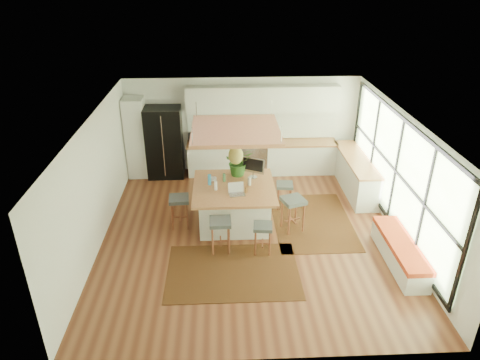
{
  "coord_description": "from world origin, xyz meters",
  "views": [
    {
      "loc": [
        -0.6,
        -8.27,
        5.49
      ],
      "look_at": [
        -0.2,
        0.5,
        1.1
      ],
      "focal_mm": 32.71,
      "sensor_mm": 36.0,
      "label": 1
    }
  ],
  "objects_px": {
    "laptop": "(237,190)",
    "stool_near_right": "(263,237)",
    "stool_right_front": "(292,216)",
    "island": "(234,204)",
    "island_plant": "(239,164)",
    "monitor": "(253,167)",
    "stool_near_left": "(221,236)",
    "microwave": "(200,138)",
    "stool_left_side": "(180,212)",
    "stool_right_back": "(284,195)",
    "fridge": "(165,145)"
  },
  "relations": [
    {
      "from": "laptop",
      "to": "island_plant",
      "type": "height_order",
      "value": "island_plant"
    },
    {
      "from": "island",
      "to": "stool_near_left",
      "type": "height_order",
      "value": "island"
    },
    {
      "from": "stool_left_side",
      "to": "microwave",
      "type": "height_order",
      "value": "microwave"
    },
    {
      "from": "stool_near_right",
      "to": "stool_right_front",
      "type": "xyz_separation_m",
      "value": [
        0.75,
        0.83,
        0.0
      ]
    },
    {
      "from": "laptop",
      "to": "island_plant",
      "type": "bearing_deg",
      "value": 76.22
    },
    {
      "from": "stool_near_right",
      "to": "island_plant",
      "type": "relative_size",
      "value": 0.92
    },
    {
      "from": "stool_near_left",
      "to": "stool_right_back",
      "type": "relative_size",
      "value": 1.12
    },
    {
      "from": "fridge",
      "to": "island_plant",
      "type": "relative_size",
      "value": 2.81
    },
    {
      "from": "stool_near_right",
      "to": "monitor",
      "type": "bearing_deg",
      "value": 92.98
    },
    {
      "from": "stool_right_back",
      "to": "stool_left_side",
      "type": "relative_size",
      "value": 0.89
    },
    {
      "from": "stool_left_side",
      "to": "laptop",
      "type": "xyz_separation_m",
      "value": [
        1.3,
        -0.26,
        0.7
      ]
    },
    {
      "from": "stool_right_back",
      "to": "laptop",
      "type": "height_order",
      "value": "laptop"
    },
    {
      "from": "island_plant",
      "to": "microwave",
      "type": "bearing_deg",
      "value": 116.29
    },
    {
      "from": "stool_right_front",
      "to": "island_plant",
      "type": "bearing_deg",
      "value": 139.64
    },
    {
      "from": "stool_near_left",
      "to": "island_plant",
      "type": "relative_size",
      "value": 1.05
    },
    {
      "from": "stool_left_side",
      "to": "island_plant",
      "type": "relative_size",
      "value": 1.05
    },
    {
      "from": "island",
      "to": "stool_left_side",
      "type": "xyz_separation_m",
      "value": [
        -1.25,
        -0.13,
        -0.11
      ]
    },
    {
      "from": "fridge",
      "to": "island_plant",
      "type": "distance_m",
      "value": 2.85
    },
    {
      "from": "stool_near_left",
      "to": "monitor",
      "type": "height_order",
      "value": "monitor"
    },
    {
      "from": "stool_right_back",
      "to": "microwave",
      "type": "height_order",
      "value": "microwave"
    },
    {
      "from": "island",
      "to": "stool_near_left",
      "type": "relative_size",
      "value": 2.48
    },
    {
      "from": "stool_near_right",
      "to": "island_plant",
      "type": "height_order",
      "value": "island_plant"
    },
    {
      "from": "monitor",
      "to": "stool_near_right",
      "type": "bearing_deg",
      "value": -60.4
    },
    {
      "from": "stool_left_side",
      "to": "microwave",
      "type": "xyz_separation_m",
      "value": [
        0.39,
        2.75,
        0.76
      ]
    },
    {
      "from": "monitor",
      "to": "microwave",
      "type": "xyz_separation_m",
      "value": [
        -1.33,
        2.17,
        -0.07
      ]
    },
    {
      "from": "microwave",
      "to": "island_plant",
      "type": "xyz_separation_m",
      "value": [
        1.0,
        -2.01,
        0.09
      ]
    },
    {
      "from": "stool_right_front",
      "to": "stool_left_side",
      "type": "relative_size",
      "value": 1.07
    },
    {
      "from": "island",
      "to": "microwave",
      "type": "distance_m",
      "value": 2.83
    },
    {
      "from": "stool_right_front",
      "to": "island_plant",
      "type": "height_order",
      "value": "island_plant"
    },
    {
      "from": "island",
      "to": "stool_left_side",
      "type": "height_order",
      "value": "island"
    },
    {
      "from": "stool_near_left",
      "to": "laptop",
      "type": "bearing_deg",
      "value": 63.21
    },
    {
      "from": "island",
      "to": "monitor",
      "type": "xyz_separation_m",
      "value": [
        0.47,
        0.45,
        0.72
      ]
    },
    {
      "from": "stool_near_right",
      "to": "stool_right_back",
      "type": "bearing_deg",
      "value": 68.88
    },
    {
      "from": "laptop",
      "to": "island_plant",
      "type": "xyz_separation_m",
      "value": [
        0.08,
        1.0,
        0.16
      ]
    },
    {
      "from": "island",
      "to": "island_plant",
      "type": "height_order",
      "value": "island_plant"
    },
    {
      "from": "stool_near_right",
      "to": "stool_right_front",
      "type": "height_order",
      "value": "stool_right_front"
    },
    {
      "from": "stool_near_left",
      "to": "fridge",
      "type": "bearing_deg",
      "value": 112.0
    },
    {
      "from": "laptop",
      "to": "stool_near_right",
      "type": "bearing_deg",
      "value": -67.69
    },
    {
      "from": "stool_right_front",
      "to": "laptop",
      "type": "distance_m",
      "value": 1.43
    },
    {
      "from": "monitor",
      "to": "stool_near_left",
      "type": "bearing_deg",
      "value": -89.96
    },
    {
      "from": "island",
      "to": "stool_near_left",
      "type": "distance_m",
      "value": 1.18
    },
    {
      "from": "laptop",
      "to": "stool_right_front",
      "type": "bearing_deg",
      "value": -8.93
    },
    {
      "from": "laptop",
      "to": "monitor",
      "type": "height_order",
      "value": "monitor"
    },
    {
      "from": "island",
      "to": "island_plant",
      "type": "relative_size",
      "value": 2.6
    },
    {
      "from": "stool_near_right",
      "to": "stool_left_side",
      "type": "height_order",
      "value": "stool_left_side"
    },
    {
      "from": "stool_right_front",
      "to": "monitor",
      "type": "bearing_deg",
      "value": 135.1
    },
    {
      "from": "stool_near_left",
      "to": "microwave",
      "type": "relative_size",
      "value": 1.33
    },
    {
      "from": "fridge",
      "to": "stool_left_side",
      "type": "xyz_separation_m",
      "value": [
        0.6,
        -2.76,
        -0.57
      ]
    },
    {
      "from": "stool_left_side",
      "to": "stool_right_back",
      "type": "bearing_deg",
      "value": 16.18
    },
    {
      "from": "stool_near_left",
      "to": "stool_right_front",
      "type": "bearing_deg",
      "value": 24.56
    }
  ]
}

